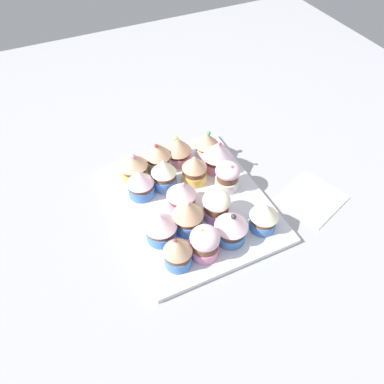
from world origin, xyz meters
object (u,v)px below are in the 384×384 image
at_px(cupcake_11, 188,215).
at_px(cupcake_15, 205,243).
at_px(cupcake_0, 207,144).
at_px(cupcake_2, 158,156).
at_px(cupcake_10, 216,205).
at_px(cupcake_14, 231,227).
at_px(cupcake_3, 134,166).
at_px(cupcake_16, 178,251).
at_px(cupcake_13, 264,216).
at_px(cupcake_9, 182,195).
at_px(cupcake_7, 141,183).
at_px(cupcake_4, 217,155).
at_px(cupcake_8, 227,176).
at_px(baking_tray, 192,203).
at_px(cupcake_12, 161,227).
at_px(cupcake_6, 164,173).
at_px(cupcake_5, 195,169).
at_px(napkin, 312,199).
at_px(cupcake_1, 178,149).

relative_size(cupcake_11, cupcake_15, 1.12).
xyz_separation_m(cupcake_0, cupcake_2, (0.12, -0.01, -0.00)).
relative_size(cupcake_10, cupcake_14, 0.92).
relative_size(cupcake_3, cupcake_16, 0.88).
relative_size(cupcake_10, cupcake_13, 0.99).
xyz_separation_m(cupcake_3, cupcake_9, (-0.06, 0.13, 0.00)).
distance_m(cupcake_7, cupcake_16, 0.19).
distance_m(cupcake_4, cupcake_8, 0.06).
height_order(baking_tray, cupcake_13, cupcake_13).
height_order(cupcake_12, cupcake_13, cupcake_13).
height_order(cupcake_9, cupcake_10, cupcake_9).
height_order(cupcake_10, cupcake_13, same).
bearing_deg(cupcake_6, cupcake_5, 169.16).
xyz_separation_m(cupcake_7, cupcake_10, (-0.12, 0.12, 0.00)).
bearing_deg(cupcake_8, cupcake_13, 94.97).
xyz_separation_m(cupcake_9, cupcake_12, (0.07, 0.06, -0.00)).
bearing_deg(cupcake_12, cupcake_10, -178.70).
bearing_deg(cupcake_5, cupcake_0, -133.74).
xyz_separation_m(cupcake_0, cupcake_7, (0.19, 0.05, -0.00)).
distance_m(cupcake_0, cupcake_7, 0.19).
bearing_deg(cupcake_12, cupcake_4, -145.77).
height_order(cupcake_5, cupcake_16, cupcake_16).
xyz_separation_m(cupcake_2, cupcake_3, (0.06, 0.01, -0.00)).
bearing_deg(cupcake_7, napkin, 153.95).
relative_size(cupcake_0, cupcake_9, 0.92).
height_order(cupcake_9, cupcake_11, cupcake_11).
height_order(cupcake_13, cupcake_15, cupcake_15).
bearing_deg(cupcake_8, cupcake_10, 46.41).
height_order(cupcake_3, cupcake_15, cupcake_15).
relative_size(cupcake_5, cupcake_6, 0.95).
height_order(cupcake_7, cupcake_8, cupcake_8).
distance_m(cupcake_9, cupcake_16, 0.14).
xyz_separation_m(cupcake_7, cupcake_8, (-0.18, 0.06, -0.00)).
distance_m(cupcake_4, cupcake_15, 0.24).
bearing_deg(cupcake_6, cupcake_2, -99.98).
bearing_deg(cupcake_9, cupcake_14, 115.11).
distance_m(cupcake_3, cupcake_13, 0.31).
xyz_separation_m(cupcake_7, cupcake_15, (-0.06, 0.20, 0.00)).
height_order(cupcake_2, cupcake_16, cupcake_16).
relative_size(cupcake_9, cupcake_13, 1.09).
distance_m(cupcake_3, cupcake_16, 0.25).
height_order(cupcake_4, cupcake_15, cupcake_4).
height_order(cupcake_9, cupcake_15, cupcake_9).
relative_size(cupcake_11, cupcake_16, 1.06).
bearing_deg(cupcake_8, cupcake_4, -97.49).
bearing_deg(cupcake_1, cupcake_15, 76.95).
bearing_deg(cupcake_11, cupcake_5, -120.85).
bearing_deg(cupcake_10, cupcake_8, -133.59).
xyz_separation_m(cupcake_16, napkin, (-0.34, -0.03, -0.05)).
distance_m(cupcake_14, cupcake_15, 0.06).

